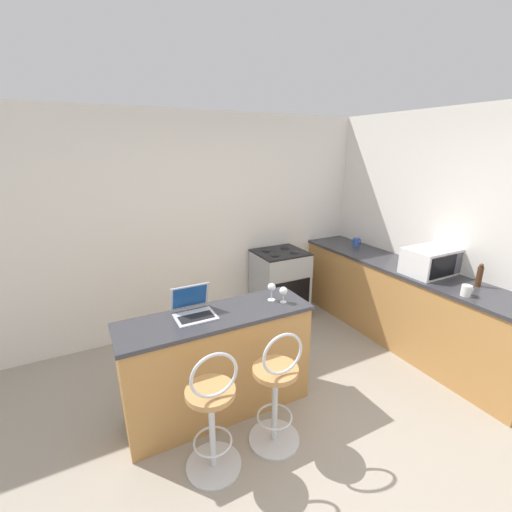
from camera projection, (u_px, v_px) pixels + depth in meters
ground_plane at (310, 462)px, 2.51m from camera, size 20.00×20.00×0.00m
wall_back at (198, 225)px, 4.13m from camera, size 12.00×0.06×2.60m
breakfast_bar at (218, 363)px, 2.88m from camera, size 1.58×0.49×0.92m
counter_right at (399, 303)px, 4.00m from camera, size 0.60×2.89×0.92m
bar_stool_near at (212, 415)px, 2.32m from camera, size 0.40×0.40×0.99m
bar_stool_far at (276, 392)px, 2.54m from camera, size 0.40×0.40×0.99m
laptop at (193, 308)px, 2.72m from camera, size 0.31×0.29×0.24m
microwave at (430, 261)px, 3.59m from camera, size 0.53×0.37×0.28m
stove_range at (280, 285)px, 4.53m from camera, size 0.63×0.58×0.93m
wine_glass_tall at (272, 288)px, 2.96m from camera, size 0.07×0.07×0.16m
mug_red at (403, 258)px, 3.96m from camera, size 0.10×0.08×0.10m
wine_glass_short at (283, 292)px, 2.92m from camera, size 0.07×0.07×0.14m
pepper_mill at (479, 276)px, 3.26m from camera, size 0.05×0.05×0.23m
mug_white at (466, 290)px, 3.07m from camera, size 0.10×0.09×0.10m
mug_blue at (356, 242)px, 4.65m from camera, size 0.10×0.08×0.10m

